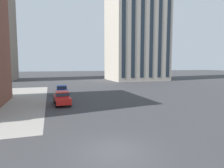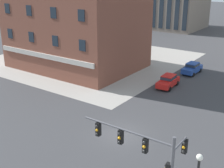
# 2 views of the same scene
# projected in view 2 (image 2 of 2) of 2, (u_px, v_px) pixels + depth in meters

# --- Properties ---
(ground_plane) EXTENTS (320.00, 320.00, 0.00)m
(ground_plane) POSITION_uv_depth(u_px,v_px,m) (121.00, 134.00, 29.01)
(ground_plane) COLOR #38383A
(sidewalk_far_corner) EXTENTS (32.00, 32.00, 0.02)m
(sidewalk_far_corner) POSITION_uv_depth(u_px,v_px,m) (91.00, 59.00, 55.22)
(sidewalk_far_corner) COLOR gray
(sidewalk_far_corner) RESTS_ON ground
(traffic_signal_main) EXTENTS (6.25, 2.09, 6.39)m
(traffic_signal_main) POSITION_uv_depth(u_px,v_px,m) (151.00, 161.00, 17.47)
(traffic_signal_main) COLOR #4C4C51
(traffic_signal_main) RESTS_ON ground
(car_main_southbound_near) EXTENTS (2.01, 4.46, 1.68)m
(car_main_southbound_near) POSITION_uv_depth(u_px,v_px,m) (192.00, 68.00, 46.75)
(car_main_southbound_near) COLOR #23479E
(car_main_southbound_near) RESTS_ON ground
(car_main_southbound_far) EXTENTS (2.05, 4.48, 1.68)m
(car_main_southbound_far) POSITION_uv_depth(u_px,v_px,m) (168.00, 81.00, 41.02)
(car_main_southbound_far) COLOR red
(car_main_southbound_far) RESTS_ON ground
(storefront_block_near_corner) EXTENTS (20.28, 14.98, 16.03)m
(storefront_block_near_corner) POSITION_uv_depth(u_px,v_px,m) (76.00, 18.00, 48.30)
(storefront_block_near_corner) COLOR brown
(storefront_block_near_corner) RESTS_ON ground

